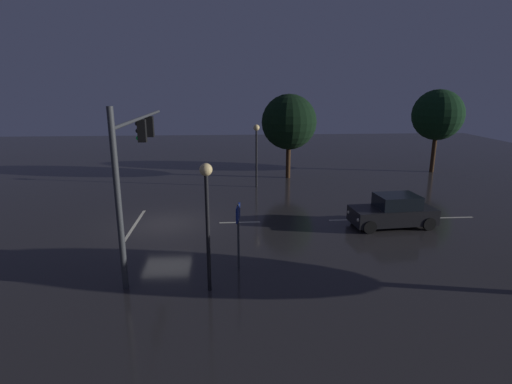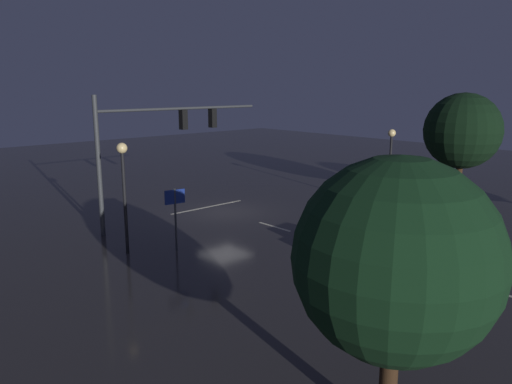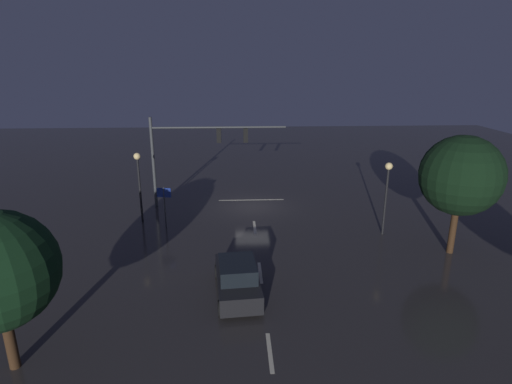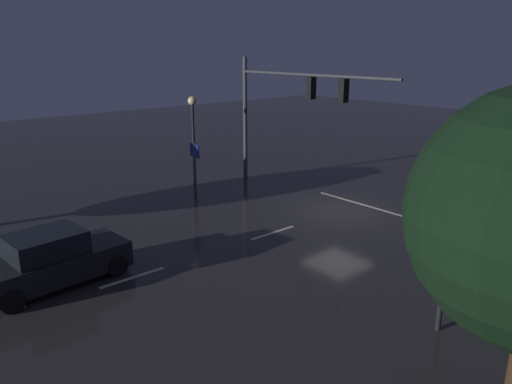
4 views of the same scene
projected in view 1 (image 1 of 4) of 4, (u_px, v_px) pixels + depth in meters
The scene contains 12 objects.
ground_plane at pixel (165, 224), 21.58m from camera, with size 80.00×80.00×0.00m, color #2D2B2B.
traffic_signal_assembly at pixel (135, 151), 16.64m from camera, with size 9.51×0.47×6.53m.
lane_dash_far at pixel (240, 222), 21.84m from camera, with size 2.20×0.16×0.01m, color beige.
lane_dash_mid at pixel (349, 220), 22.24m from camera, with size 2.20×0.16×0.01m, color beige.
lane_dash_near at pixel (454, 217), 22.63m from camera, with size 2.20×0.16×0.01m, color beige.
stop_bar at pixel (135, 225), 21.47m from camera, with size 5.00×0.16×0.01m, color beige.
car_approaching at pixel (393, 212), 21.05m from camera, with size 2.22×4.49×1.70m.
street_lamp_left_kerb at pixel (256, 143), 28.66m from camera, with size 0.44×0.44×4.52m.
street_lamp_right_kerb at pixel (207, 203), 13.79m from camera, with size 0.44×0.44×4.67m.
route_sign at pixel (238, 223), 15.87m from camera, with size 0.90×0.19×2.71m.
tree_left_near at pixel (438, 115), 33.40m from camera, with size 4.17×4.17×6.89m.
tree_left_far at pixel (289, 122), 31.29m from camera, with size 4.27×4.27×6.57m.
Camera 1 is at (20.70, 3.46, 7.18)m, focal length 28.34 mm.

